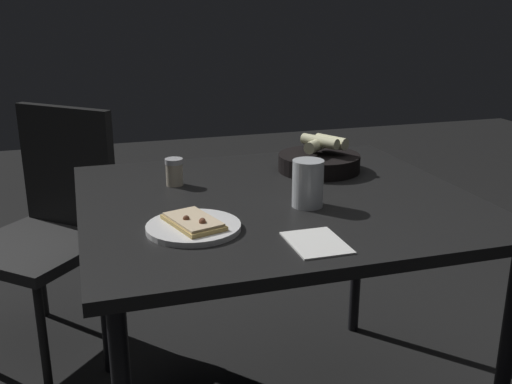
# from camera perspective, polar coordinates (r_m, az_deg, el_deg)

# --- Properties ---
(dining_table) EXTENTS (0.96, 1.07, 0.74)m
(dining_table) POSITION_cam_1_polar(r_m,az_deg,el_deg) (1.68, 1.96, -2.45)
(dining_table) COLOR black
(dining_table) RESTS_ON ground
(pizza_plate) EXTENTS (0.23, 0.23, 0.04)m
(pizza_plate) POSITION_cam_1_polar(r_m,az_deg,el_deg) (1.43, -5.96, -3.21)
(pizza_plate) COLOR white
(pizza_plate) RESTS_ON dining_table
(bread_basket) EXTENTS (0.26, 0.26, 0.11)m
(bread_basket) POSITION_cam_1_polar(r_m,az_deg,el_deg) (1.92, 6.05, 3.03)
(bread_basket) COLOR black
(bread_basket) RESTS_ON dining_table
(beer_glass) EXTENTS (0.08, 0.08, 0.12)m
(beer_glass) POSITION_cam_1_polar(r_m,az_deg,el_deg) (1.57, 4.94, 0.54)
(beer_glass) COLOR silver
(beer_glass) RESTS_ON dining_table
(pepper_shaker) EXTENTS (0.05, 0.05, 0.08)m
(pepper_shaker) POSITION_cam_1_polar(r_m,az_deg,el_deg) (1.77, -7.77, 1.76)
(pepper_shaker) COLOR #BFB299
(pepper_shaker) RESTS_ON dining_table
(napkin) EXTENTS (0.16, 0.12, 0.00)m
(napkin) POSITION_cam_1_polar(r_m,az_deg,el_deg) (1.35, 5.76, -4.82)
(napkin) COLOR white
(napkin) RESTS_ON dining_table
(chair_near) EXTENTS (0.62, 0.62, 0.89)m
(chair_near) POSITION_cam_1_polar(r_m,az_deg,el_deg) (2.32, -19.01, -2.26)
(chair_near) COLOR #292929
(chair_near) RESTS_ON ground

